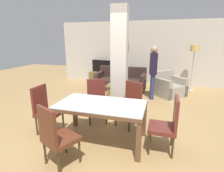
{
  "coord_description": "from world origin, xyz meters",
  "views": [
    {
      "loc": [
        1.05,
        -2.87,
        1.91
      ],
      "look_at": [
        0.0,
        0.74,
        0.92
      ],
      "focal_mm": 28.0,
      "sensor_mm": 36.0,
      "label": 1
    }
  ],
  "objects": [
    {
      "name": "dining_chair_head_right",
      "position": [
        1.2,
        0.0,
        0.54
      ],
      "size": [
        0.46,
        0.46,
        1.0
      ],
      "rotation": [
        0.0,
        0.0,
        1.57
      ],
      "color": "maroon",
      "rests_on": "ground_plane"
    },
    {
      "name": "tv_screen",
      "position": [
        -1.62,
        4.64,
        0.74
      ],
      "size": [
        0.97,
        0.27,
        0.55
      ],
      "rotation": [
        0.0,
        0.0,
        2.95
      ],
      "color": "black",
      "rests_on": "tv_stand"
    },
    {
      "name": "tv_stand",
      "position": [
        -1.62,
        4.64,
        0.24
      ],
      "size": [
        1.15,
        0.4,
        0.47
      ],
      "color": "brown",
      "rests_on": "ground_plane"
    },
    {
      "name": "standing_person",
      "position": [
        0.77,
        2.87,
        1.01
      ],
      "size": [
        0.26,
        0.4,
        1.74
      ],
      "rotation": [
        0.0,
        0.0,
        -4.59
      ],
      "color": "navy",
      "rests_on": "ground_plane"
    },
    {
      "name": "divider_pillar",
      "position": [
        0.02,
        1.35,
        1.35
      ],
      "size": [
        0.39,
        0.29,
        2.7
      ],
      "color": "beige",
      "rests_on": "ground_plane"
    },
    {
      "name": "coffee_table",
      "position": [
        -0.38,
        2.73,
        0.21
      ],
      "size": [
        0.71,
        0.55,
        0.42
      ],
      "color": "olive",
      "rests_on": "ground_plane"
    },
    {
      "name": "dining_table",
      "position": [
        0.0,
        0.0,
        0.61
      ],
      "size": [
        1.65,
        0.92,
        0.77
      ],
      "color": "brown",
      "rests_on": "ground_plane"
    },
    {
      "name": "dining_chair_far_right",
      "position": [
        0.41,
        0.82,
        0.54
      ],
      "size": [
        0.62,
        0.62,
        1.0
      ],
      "rotation": [
        0.0,
        0.0,
        2.68
      ],
      "color": "maroon",
      "rests_on": "ground_plane"
    },
    {
      "name": "dining_chair_far_left",
      "position": [
        -0.41,
        0.83,
        0.54
      ],
      "size": [
        0.62,
        0.62,
        1.0
      ],
      "rotation": [
        0.0,
        0.0,
        -2.69
      ],
      "color": "maroon",
      "rests_on": "ground_plane"
    },
    {
      "name": "armchair",
      "position": [
        1.31,
        3.38,
        0.29
      ],
      "size": [
        1.23,
        1.23,
        0.84
      ],
      "rotation": [
        0.0,
        0.0,
        3.9
      ],
      "color": "#A49B8D",
      "rests_on": "ground_plane"
    },
    {
      "name": "dining_chair_head_left",
      "position": [
        -1.23,
        0.0,
        0.54
      ],
      "size": [
        0.46,
        0.46,
        1.0
      ],
      "rotation": [
        0.0,
        0.0,
        -1.57
      ],
      "color": "maroon",
      "rests_on": "ground_plane"
    },
    {
      "name": "bottle",
      "position": [
        -0.24,
        2.69,
        0.51
      ],
      "size": [
        0.06,
        0.06,
        0.23
      ],
      "color": "#194C23",
      "rests_on": "coffee_table"
    },
    {
      "name": "floor_lamp",
      "position": [
        2.15,
        4.29,
        1.46
      ],
      "size": [
        0.32,
        0.32,
        1.73
      ],
      "color": "#B7B7BC",
      "rests_on": "ground_plane"
    },
    {
      "name": "sofa",
      "position": [
        -0.5,
        3.72,
        0.29
      ],
      "size": [
        1.92,
        0.92,
        0.86
      ],
      "rotation": [
        0.0,
        0.0,
        3.14
      ],
      "color": "#372722",
      "rests_on": "ground_plane"
    },
    {
      "name": "dining_chair_near_left",
      "position": [
        -0.41,
        -0.87,
        0.54
      ],
      "size": [
        0.61,
        0.61,
        1.0
      ],
      "rotation": [
        0.0,
        0.0,
        -0.44
      ],
      "color": "#5F2E1C",
      "rests_on": "ground_plane"
    },
    {
      "name": "back_wall",
      "position": [
        -0.0,
        4.92,
        1.35
      ],
      "size": [
        7.2,
        0.09,
        2.7
      ],
      "color": "beige",
      "rests_on": "ground_plane"
    },
    {
      "name": "ground_plane",
      "position": [
        0.0,
        0.0,
        0.0
      ],
      "size": [
        18.0,
        18.0,
        0.0
      ],
      "primitive_type": "plane",
      "color": "#AB8752"
    }
  ]
}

